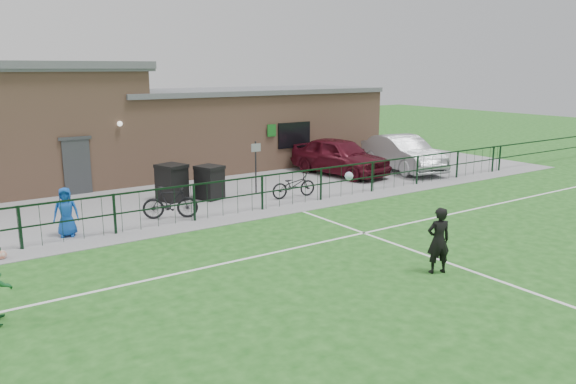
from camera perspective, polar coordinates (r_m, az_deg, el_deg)
ground at (r=12.55m, az=13.21°, el=-9.94°), size 90.00×90.00×0.00m
paving_strip at (r=23.40m, az=-11.85°, el=0.65°), size 34.00×13.00×0.02m
pitch_line_touch at (r=18.40m, az=-4.94°, el=-2.38°), size 28.00×0.10×0.01m
pitch_line_mid at (r=15.33m, az=2.12°, el=-5.40°), size 28.00×0.10×0.01m
pitch_line_perp at (r=14.01m, az=18.81°, el=-7.86°), size 0.10×16.00×0.01m
perimeter_fence at (r=18.43m, az=-5.28°, el=-0.45°), size 28.00×0.10×1.20m
wheelie_bin_left at (r=20.64m, az=-7.97°, el=0.86°), size 0.98×1.04×1.14m
wheelie_bin_right at (r=20.62m, az=-11.71°, el=0.84°), size 1.05×1.13×1.23m
sign_post at (r=21.30m, az=-3.29°, el=2.50°), size 0.07×0.07×2.00m
car_maroon at (r=25.24m, az=5.27°, el=3.66°), size 2.60×5.08×1.66m
car_silver at (r=26.62m, az=11.56°, el=3.87°), size 2.70×5.17×1.62m
bicycle_d at (r=18.18m, az=-11.87°, el=-1.04°), size 1.79×1.17×1.04m
bicycle_e at (r=20.68m, az=0.57°, el=0.71°), size 1.83×0.77×0.94m
spectator_child at (r=17.08m, az=-21.63°, el=-1.90°), size 0.80×0.64×1.42m
goalkeeper_kick at (r=13.58m, az=14.76°, el=-4.57°), size 1.01×2.96×2.08m
ball_ground at (r=15.92m, az=-27.07°, el=-5.69°), size 0.24×0.24×0.24m
clubhouse at (r=25.56m, az=-16.53°, el=6.41°), size 24.25×5.40×4.96m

